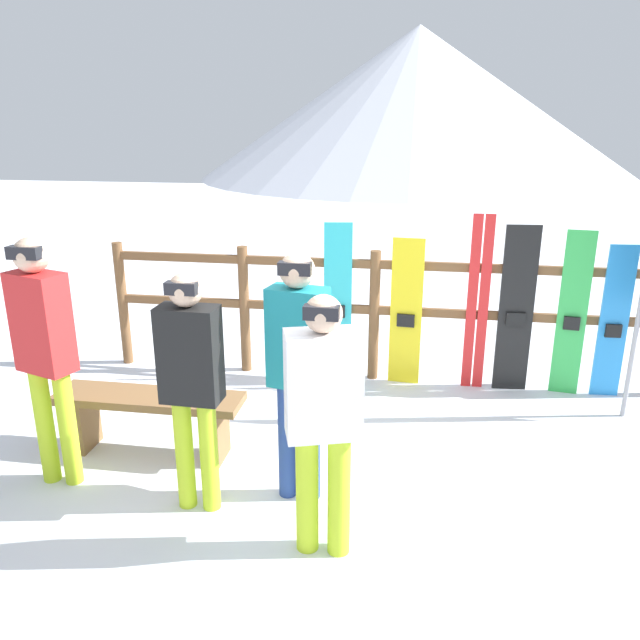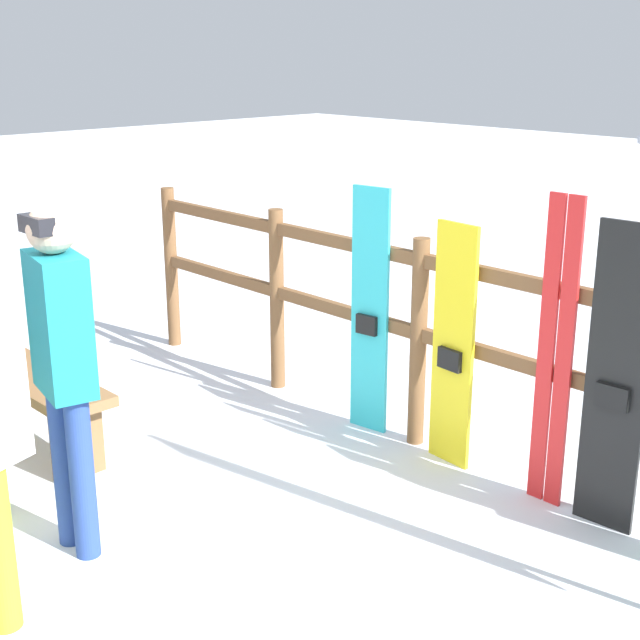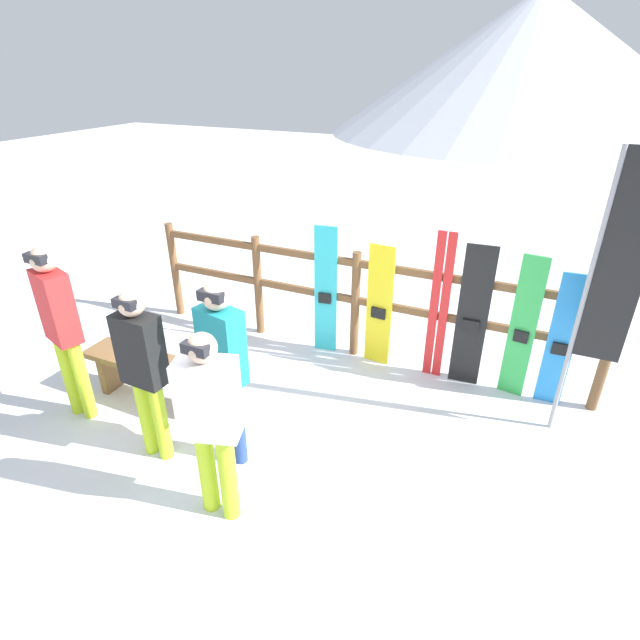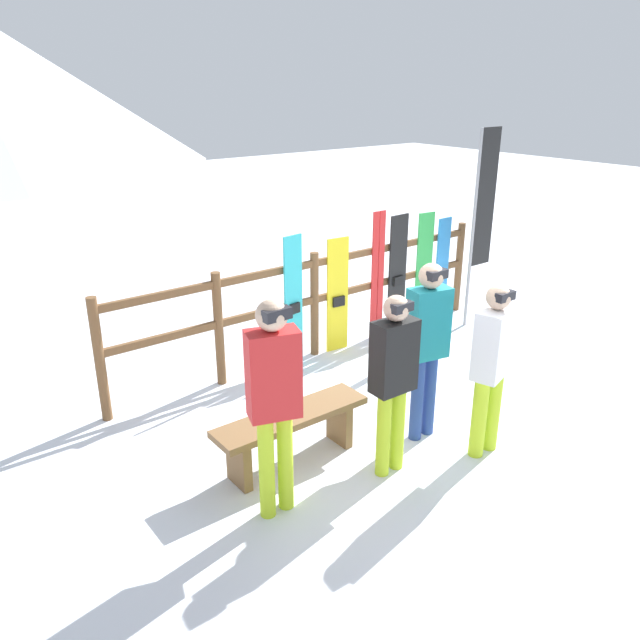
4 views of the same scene
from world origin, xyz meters
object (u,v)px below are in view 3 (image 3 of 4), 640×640
object	(u,v)px
person_red	(60,321)
snowboard_yellow	(379,307)
bench	(149,370)
person_black	(143,364)
snowboard_blue	(561,342)
person_teal	(223,361)
person_white	(210,417)
rental_flag	(608,278)
snowboard_cyan	(326,292)
ski_pair_red	(439,308)
snowboard_green	(522,329)
snowboard_black_stripe	(472,318)

from	to	relation	value
person_red	snowboard_yellow	distance (m)	3.15
bench	person_black	xyz separation A→B (m)	(0.59, -0.60, 0.57)
bench	snowboard_blue	bearing A→B (deg)	24.21
person_teal	snowboard_yellow	world-z (taller)	person_teal
person_white	rental_flag	bearing A→B (deg)	41.53
snowboard_cyan	snowboard_blue	distance (m)	2.48
person_red	snowboard_blue	xyz separation A→B (m)	(4.14, 2.12, -0.34)
person_red	rental_flag	size ratio (longest dim) A/B	0.67
person_red	person_white	distance (m)	1.97
bench	snowboard_yellow	bearing A→B (deg)	41.94
ski_pair_red	snowboard_cyan	bearing A→B (deg)	-179.85
person_teal	snowboard_green	xyz separation A→B (m)	(2.10, 2.03, -0.24)
bench	snowboard_yellow	size ratio (longest dim) A/B	1.00
snowboard_green	snowboard_blue	size ratio (longest dim) A/B	1.08
person_red	person_black	distance (m)	1.07
bench	snowboard_cyan	bearing A→B (deg)	54.16
person_black	snowboard_green	distance (m)	3.54
person_teal	snowboard_green	size ratio (longest dim) A/B	1.10
person_black	person_teal	distance (m)	0.67
person_black	snowboard_yellow	xyz separation A→B (m)	(1.25, 2.25, -0.23)
snowboard_yellow	ski_pair_red	distance (m)	0.66
person_red	person_black	xyz separation A→B (m)	(1.05, -0.14, -0.10)
bench	snowboard_blue	world-z (taller)	snowboard_blue
snowboard_yellow	snowboard_cyan	bearing A→B (deg)	179.99
snowboard_cyan	snowboard_yellow	xyz separation A→B (m)	(0.64, -0.00, -0.06)
person_white	snowboard_yellow	xyz separation A→B (m)	(0.39, 2.55, -0.21)
snowboard_yellow	snowboard_green	size ratio (longest dim) A/B	0.93
snowboard_cyan	snowboard_green	bearing A→B (deg)	-0.00
snowboard_black_stripe	ski_pair_red	bearing A→B (deg)	179.44
person_red	snowboard_green	distance (m)	4.34
person_red	snowboard_black_stripe	bearing A→B (deg)	32.72
person_red	person_teal	distance (m)	1.68
ski_pair_red	snowboard_black_stripe	world-z (taller)	ski_pair_red
person_teal	snowboard_blue	size ratio (longest dim) A/B	1.19
rental_flag	ski_pair_red	bearing A→B (deg)	162.63
snowboard_blue	snowboard_black_stripe	bearing A→B (deg)	179.99
person_white	snowboard_green	size ratio (longest dim) A/B	1.03
person_red	snowboard_blue	size ratio (longest dim) A/B	1.23
person_teal	snowboard_green	bearing A→B (deg)	43.98
snowboard_cyan	snowboard_green	distance (m)	2.12
bench	snowboard_green	world-z (taller)	snowboard_green
snowboard_cyan	snowboard_yellow	size ratio (longest dim) A/B	1.09
bench	snowboard_yellow	distance (m)	2.49
person_red	snowboard_yellow	size ratio (longest dim) A/B	1.23
person_red	snowboard_yellow	xyz separation A→B (m)	(2.31, 2.12, -0.33)
person_black	snowboard_blue	world-z (taller)	person_black
person_teal	snowboard_black_stripe	xyz separation A→B (m)	(1.61, 2.03, -0.22)
ski_pair_red	snowboard_green	distance (m)	0.83
person_red	snowboard_green	world-z (taller)	person_red
person_white	snowboard_cyan	xyz separation A→B (m)	(-0.26, 2.55, -0.15)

